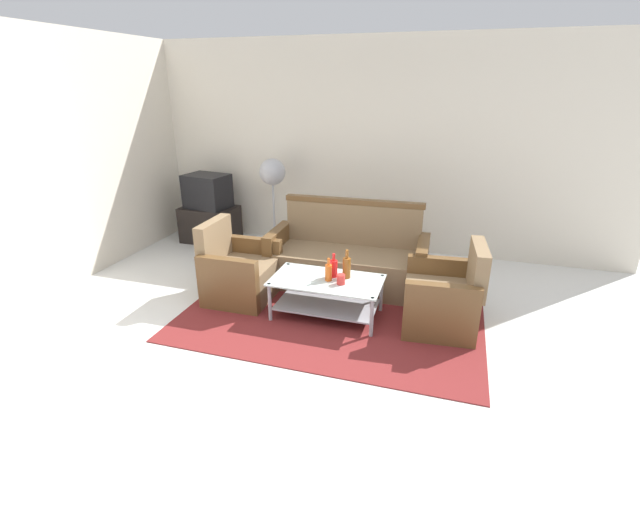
% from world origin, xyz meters
% --- Properties ---
extents(ground_plane, '(14.00, 14.00, 0.00)m').
position_xyz_m(ground_plane, '(0.00, 0.00, 0.00)').
color(ground_plane, white).
extents(wall_back, '(6.52, 0.12, 2.80)m').
position_xyz_m(wall_back, '(0.00, 3.06, 1.40)').
color(wall_back, silver).
rests_on(wall_back, ground).
extents(rug, '(2.99, 2.17, 0.01)m').
position_xyz_m(rug, '(-0.08, 0.96, 0.01)').
color(rug, maroon).
rests_on(rug, ground).
extents(couch, '(1.82, 0.79, 0.96)m').
position_xyz_m(couch, '(-0.11, 1.65, 0.32)').
color(couch, '#7F6647').
rests_on(couch, rug).
extents(armchair_left, '(0.71, 0.77, 0.85)m').
position_xyz_m(armchair_left, '(-1.17, 0.98, 0.29)').
color(armchair_left, '#7F6647').
rests_on(armchair_left, rug).
extents(armchair_right, '(0.75, 0.81, 0.85)m').
position_xyz_m(armchair_right, '(1.00, 0.99, 0.29)').
color(armchair_right, '#7F6647').
rests_on(armchair_right, rug).
extents(coffee_table, '(1.10, 0.60, 0.40)m').
position_xyz_m(coffee_table, '(-0.13, 0.84, 0.27)').
color(coffee_table, silver).
rests_on(coffee_table, rug).
extents(bottle_orange, '(0.07, 0.07, 0.23)m').
position_xyz_m(bottle_orange, '(-0.11, 0.83, 0.50)').
color(bottle_orange, '#D85919').
rests_on(bottle_orange, coffee_table).
extents(bottle_red, '(0.08, 0.08, 0.25)m').
position_xyz_m(bottle_red, '(-0.08, 0.93, 0.50)').
color(bottle_red, red).
rests_on(bottle_red, coffee_table).
extents(bottle_brown, '(0.08, 0.08, 0.30)m').
position_xyz_m(bottle_brown, '(0.04, 0.95, 0.52)').
color(bottle_brown, brown).
rests_on(bottle_brown, coffee_table).
extents(cup, '(0.08, 0.08, 0.10)m').
position_xyz_m(cup, '(0.03, 0.78, 0.46)').
color(cup, red).
rests_on(cup, coffee_table).
extents(tv_stand, '(0.80, 0.50, 0.52)m').
position_xyz_m(tv_stand, '(-2.44, 2.55, 0.26)').
color(tv_stand, black).
rests_on(tv_stand, ground).
extents(television, '(0.66, 0.53, 0.48)m').
position_xyz_m(television, '(-2.44, 2.55, 0.76)').
color(television, black).
rests_on(television, tv_stand).
extents(pedestal_fan, '(0.36, 0.36, 1.27)m').
position_xyz_m(pedestal_fan, '(-1.43, 2.60, 1.01)').
color(pedestal_fan, '#2D2D33').
rests_on(pedestal_fan, ground).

